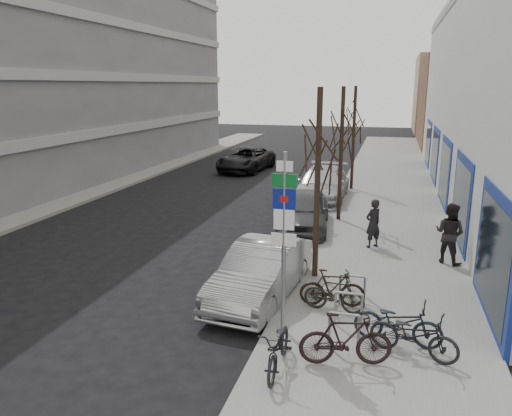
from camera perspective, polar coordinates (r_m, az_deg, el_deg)
The scene contains 25 objects.
ground at distance 12.37m, azimuth -8.16°, elevation -12.89°, with size 120.00×120.00×0.00m, color black.
sidewalk_east at distance 20.83m, azimuth 14.58°, elevation -1.79°, with size 5.00×70.00×0.15m, color slate.
sidewalk_west at distance 25.96m, azimuth -21.99°, elevation 0.70°, with size 3.00×70.00×0.15m, color slate.
brick_building_far at distance 50.84m, azimuth 25.22°, elevation 10.86°, with size 12.00×14.00×8.00m, color brown.
tan_building_far at distance 65.72m, azimuth 23.52°, elevation 11.86°, with size 13.00×12.00×9.00m, color #937A5B.
highway_sign_pole at distance 10.75m, azimuth 3.21°, elevation -2.80°, with size 0.55×0.10×4.20m.
bike_rack at distance 11.78m, azimuth 10.52°, elevation -10.85°, with size 0.66×2.26×0.83m.
tree_near at distance 13.80m, azimuth 7.19°, elevation 7.80°, with size 1.80×1.80×5.50m.
tree_mid at distance 20.24m, azimuth 9.83°, elevation 9.61°, with size 1.80×1.80×5.50m.
tree_far at distance 26.70m, azimuth 11.21°, elevation 10.54°, with size 1.80×1.80×5.50m.
meter_front at distance 14.09m, azimuth 4.69°, elevation -5.33°, with size 0.10×0.08×1.27m.
meter_mid at distance 19.31m, azimuth 7.68°, elevation -0.10°, with size 0.10×0.08×1.27m.
meter_back at distance 24.65m, azimuth 9.39°, elevation 2.88°, with size 0.10×0.08×1.27m.
bike_near_left at distance 9.96m, azimuth 2.67°, elevation -15.27°, with size 0.54×1.77×1.08m, color black.
bike_near_right at distance 10.25m, azimuth 10.21°, elevation -14.47°, with size 0.55×1.85×1.12m, color black.
bike_mid_curb at distance 11.25m, azimuth 15.95°, elevation -12.05°, with size 0.57×1.87×1.14m, color black.
bike_mid_inner at distance 12.44m, azimuth 8.92°, elevation -9.65°, with size 0.45×1.51×0.92m, color black.
bike_far_curb at distance 10.86m, azimuth 17.62°, elevation -13.27°, with size 0.55×1.81×1.11m, color black.
bike_far_inner at distance 12.69m, azimuth 8.71°, elevation -8.98°, with size 0.49×1.63×0.99m, color black.
parked_car_front at distance 13.25m, azimuth 0.54°, elevation -7.33°, with size 1.58×4.54×1.50m, color #9B9BA0.
parked_car_mid at distance 19.47m, azimuth 5.49°, elevation -0.30°, with size 1.87×4.65×1.58m, color #444448.
parked_car_back at distance 24.53m, azimuth 7.58°, elevation 2.65°, with size 2.28×5.61×1.63m, color #B5B4BA.
lane_car at distance 33.14m, azimuth -1.13°, elevation 5.59°, with size 2.53×5.49×1.52m, color black.
pedestrian_near at distance 17.33m, azimuth 13.24°, elevation -1.73°, with size 0.61×0.40×1.68m, color black.
pedestrian_far at distance 16.49m, azimuth 21.26°, elevation -2.66°, with size 0.71×0.48×1.93m, color black.
Camera 1 is at (4.50, -10.10, 5.54)m, focal length 35.00 mm.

